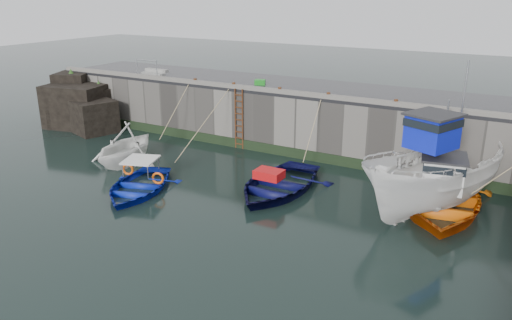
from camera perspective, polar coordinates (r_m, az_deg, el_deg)
The scene contains 22 objects.
ground at distance 18.21m, azimuth -13.20°, elevation -7.82°, with size 120.00×120.00×0.00m, color black.
quay_back at distance 27.51m, azimuth 4.45°, elevation 5.10°, with size 30.00×5.00×3.00m, color slate.
road_back at distance 27.18m, azimuth 4.53°, elevation 8.34°, with size 30.00×5.00×0.16m, color black.
kerb_back at distance 25.08m, azimuth 2.20°, elevation 7.91°, with size 30.00×0.30×0.20m, color slate.
algae_back at distance 25.67m, azimuth 1.91°, elevation 1.23°, with size 30.00×0.08×0.50m, color black.
rock_outcrop at distance 32.73m, azimuth -19.29°, elevation 5.90°, with size 5.85×4.24×3.41m.
ladder at distance 26.22m, azimuth -1.97°, elevation 4.67°, with size 0.51×0.08×3.20m.
boat_near_white at distance 25.30m, azimuth -14.58°, elevation -0.25°, with size 3.74×4.33×2.28m, color white.
boat_near_white_rope at distance 27.86m, azimuth -9.40°, elevation 1.88°, with size 0.04×3.47×3.10m, color tan, non-canonical shape.
boat_near_blue at distance 21.63m, azimuth -13.35°, elevation -3.44°, with size 3.22×4.51×0.93m, color #0B20AC.
boat_near_blue_rope at distance 25.14m, azimuth -5.80°, elevation 0.17°, with size 0.04×5.44×3.10m, color tan, non-canonical shape.
boat_near_navy at distance 21.11m, azimuth 2.50°, elevation -3.49°, with size 3.86×5.40×1.12m, color #090B3E.
boat_near_navy_rope at distance 23.98m, azimuth 6.26°, elevation -0.79°, with size 0.04×3.16×3.10m, color tan, non-canonical shape.
boat_far_white at distance 20.02m, azimuth 19.79°, elevation -2.12°, with size 5.59×8.18×5.96m.
boat_far_orange at distance 20.59m, azimuth 20.14°, elevation -4.00°, with size 5.86×7.31×4.35m.
fish_crate at distance 27.27m, azimuth 0.46°, elevation 8.89°, with size 0.56×0.44×0.27m, color #198A1E.
railing at distance 30.89m, azimuth -11.52°, elevation 9.83°, with size 1.60×1.05×1.00m.
bollard_a at distance 27.80m, azimuth -6.96°, elevation 8.96°, with size 0.18×0.18×0.28m, color #3F1E0F.
bollard_b at distance 26.40m, azimuth -2.56°, elevation 8.55°, with size 0.18×0.18×0.28m, color #3F1E0F.
bollard_c at distance 25.07m, azimuth 2.71°, elevation 8.00°, with size 0.18×0.18×0.28m, color #3F1E0F.
bollard_d at distance 24.02m, azimuth 8.27°, elevation 7.34°, with size 0.18×0.18×0.28m, color #3F1E0F.
bollard_e at distance 23.06m, azimuth 15.70°, elevation 6.35°, with size 0.18×0.18×0.28m, color #3F1E0F.
Camera 1 is at (11.47, -11.64, 8.03)m, focal length 35.00 mm.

